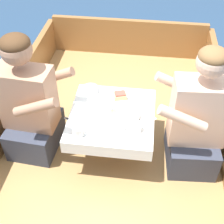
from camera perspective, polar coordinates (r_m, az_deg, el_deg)
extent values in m
plane|color=navy|center=(2.90, 0.06, -10.46)|extent=(60.00, 60.00, 0.00)
cube|color=#A87F4C|center=(2.77, 0.06, -8.38)|extent=(1.87, 3.03, 0.33)
cube|color=#936033|center=(2.75, -19.01, -1.42)|extent=(0.06, 3.03, 0.37)
cube|color=#936033|center=(3.70, 3.06, 13.49)|extent=(1.75, 0.06, 0.42)
cylinder|color=#B2B2B7|center=(2.50, 0.00, -3.76)|extent=(0.07, 0.07, 0.36)
cube|color=#A87F4C|center=(2.37, 0.00, -0.59)|extent=(0.61, 0.65, 0.02)
cube|color=white|center=(2.36, 0.00, -0.40)|extent=(0.64, 0.68, 0.00)
cube|color=white|center=(2.17, -1.14, -7.35)|extent=(0.64, 0.00, 0.10)
cube|color=white|center=(2.65, 0.92, 3.62)|extent=(0.64, 0.00, 0.10)
cube|color=#333847|center=(2.64, -13.77, -3.88)|extent=(0.39, 0.47, 0.26)
cube|color=tan|center=(2.39, -15.22, 2.49)|extent=(0.42, 0.25, 0.50)
sphere|color=tan|center=(2.16, -17.14, 10.82)|extent=(0.22, 0.22, 0.22)
ellipsoid|color=#472D19|center=(2.14, -17.41, 11.92)|extent=(0.20, 0.20, 0.12)
cylinder|color=tan|center=(2.41, -10.59, 6.37)|extent=(0.34, 0.10, 0.21)
cylinder|color=tan|center=(2.15, -13.81, 0.83)|extent=(0.34, 0.10, 0.21)
cube|color=#333847|center=(2.53, 14.15, -6.47)|extent=(0.39, 0.46, 0.26)
cube|color=beige|center=(2.26, 15.75, 0.06)|extent=(0.41, 0.25, 0.51)
sphere|color=beige|center=(2.03, 17.86, 8.64)|extent=(0.20, 0.20, 0.20)
ellipsoid|color=brown|center=(2.00, 18.13, 9.71)|extent=(0.19, 0.19, 0.11)
cylinder|color=beige|center=(2.04, 12.77, -1.17)|extent=(0.34, 0.09, 0.21)
cylinder|color=beige|center=(2.31, 11.83, 4.93)|extent=(0.34, 0.09, 0.21)
cylinder|color=white|center=(2.50, 1.47, 2.57)|extent=(0.17, 0.17, 0.01)
cylinder|color=white|center=(2.32, -3.60, -1.36)|extent=(0.19, 0.19, 0.01)
cube|color=#E0BC7F|center=(2.49, 1.48, 2.98)|extent=(0.12, 0.11, 0.04)
cube|color=#B74C3D|center=(2.47, 1.49, 3.41)|extent=(0.10, 0.09, 0.01)
cylinder|color=white|center=(2.33, 3.55, -0.55)|extent=(0.14, 0.14, 0.04)
cylinder|color=beige|center=(2.32, 3.56, -0.37)|extent=(0.11, 0.11, 0.02)
cylinder|color=white|center=(2.44, -2.40, 1.74)|extent=(0.14, 0.14, 0.04)
cylinder|color=beige|center=(2.43, -2.41, 1.92)|extent=(0.12, 0.12, 0.02)
cylinder|color=white|center=(2.25, 0.80, -2.23)|extent=(0.15, 0.15, 0.04)
cylinder|color=beige|center=(2.25, 0.81, -2.04)|extent=(0.12, 0.12, 0.02)
cylinder|color=white|center=(2.57, -3.98, 4.12)|extent=(0.13, 0.13, 0.04)
cylinder|color=beige|center=(2.56, -3.99, 4.29)|extent=(0.11, 0.11, 0.02)
cylinder|color=white|center=(2.23, 4.55, -2.78)|extent=(0.08, 0.08, 0.06)
torus|color=white|center=(2.22, 5.79, -2.83)|extent=(0.04, 0.01, 0.04)
cylinder|color=#3D2314|center=(2.21, 4.57, -2.46)|extent=(0.06, 0.06, 0.01)
cylinder|color=white|center=(2.20, -6.20, -3.50)|extent=(0.08, 0.08, 0.07)
torus|color=white|center=(2.18, -4.93, -3.56)|extent=(0.04, 0.01, 0.04)
cylinder|color=#3D2314|center=(2.18, -6.24, -3.11)|extent=(0.07, 0.07, 0.01)
cylinder|color=silver|center=(2.37, -0.25, 0.62)|extent=(0.06, 0.06, 0.05)
cylinder|color=beige|center=(2.37, -0.25, 0.62)|extent=(0.07, 0.07, 0.03)
cube|color=silver|center=(2.47, 5.03, 1.76)|extent=(0.09, 0.15, 0.00)
ellipsoid|color=silver|center=(2.52, 4.33, 2.75)|extent=(0.04, 0.02, 0.01)
cube|color=silver|center=(2.31, -6.88, -1.80)|extent=(0.16, 0.08, 0.00)
cube|color=silver|center=(2.35, -8.26, -1.19)|extent=(0.04, 0.03, 0.00)
cube|color=silver|center=(2.32, 6.09, -1.46)|extent=(0.16, 0.07, 0.00)
ellipsoid|color=silver|center=(2.34, 7.73, -1.19)|extent=(0.04, 0.02, 0.01)
cube|color=silver|center=(2.15, 1.90, -5.70)|extent=(0.15, 0.10, 0.00)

